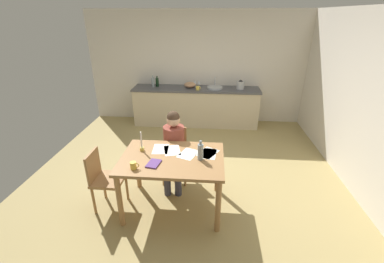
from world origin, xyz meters
name	(u,v)px	position (x,y,z in m)	size (l,w,h in m)	color
ground_plane	(187,175)	(0.00, 0.00, -0.02)	(5.20, 5.20, 0.04)	tan
wall_back	(197,68)	(0.00, 2.60, 1.30)	(5.20, 0.12, 2.60)	silver
wall_right	(368,105)	(2.60, 0.00, 1.30)	(0.12, 5.20, 2.60)	silver
kitchen_counter	(196,106)	(0.00, 2.24, 0.45)	(2.97, 0.64, 0.90)	beige
dining_table	(172,165)	(-0.10, -0.81, 0.68)	(1.33, 0.94, 0.79)	#9E7042
chair_at_table	(175,152)	(-0.17, -0.10, 0.47)	(0.42, 0.42, 0.85)	#9E7042
person_seated	(174,145)	(-0.17, -0.25, 0.68)	(0.34, 0.60, 1.19)	brown
chair_side_empty	(104,178)	(-1.03, -0.88, 0.47)	(0.40, 0.40, 0.85)	#9E7042
coffee_mug	(134,165)	(-0.52, -1.12, 0.84)	(0.11, 0.08, 0.09)	#F2CC4C
candlestick	(142,146)	(-0.53, -0.67, 0.87)	(0.06, 0.06, 0.28)	gold
book_magazine	(154,164)	(-0.30, -1.00, 0.80)	(0.14, 0.21, 0.02)	#5D397E
paper_letter	(172,150)	(-0.13, -0.63, 0.79)	(0.21, 0.30, 0.00)	white
paper_bill	(188,154)	(0.10, -0.71, 0.79)	(0.21, 0.30, 0.00)	white
paper_envelope	(208,154)	(0.36, -0.68, 0.79)	(0.21, 0.30, 0.00)	white
paper_receipt	(161,149)	(-0.29, -0.60, 0.79)	(0.21, 0.30, 0.00)	white
paper_notice	(208,153)	(0.35, -0.66, 0.79)	(0.21, 0.30, 0.00)	white
wine_bottle_on_table	(200,152)	(0.27, -0.83, 0.90)	(0.07, 0.07, 0.26)	#8C999E
sink_unit	(215,87)	(0.44, 2.24, 0.92)	(0.36, 0.36, 0.24)	#B2B7BC
bottle_oil	(153,82)	(-1.02, 2.26, 1.02)	(0.07, 0.07, 0.27)	#8C999E
bottle_vinegar	(157,82)	(-0.93, 2.32, 1.00)	(0.07, 0.07, 0.25)	black
mixing_bowl	(190,85)	(-0.15, 2.29, 0.96)	(0.28, 0.28, 0.13)	tan
stovetop_kettle	(240,85)	(1.02, 2.24, 1.00)	(0.18, 0.18, 0.22)	#B7BABF
wine_glass_near_sink	(199,82)	(0.06, 2.39, 1.01)	(0.07, 0.07, 0.15)	silver
wine_glass_by_kettle	(195,82)	(-0.04, 2.39, 1.01)	(0.07, 0.07, 0.15)	silver
teacup_on_counter	(198,88)	(0.05, 2.09, 0.94)	(0.12, 0.08, 0.09)	#F2CC4C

